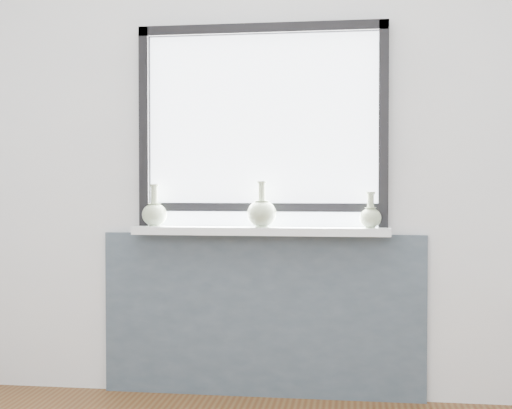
# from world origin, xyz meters

# --- Properties ---
(back_wall) EXTENTS (3.60, 0.02, 2.60)m
(back_wall) POSITION_xyz_m (0.00, 1.81, 1.30)
(back_wall) COLOR silver
(back_wall) RESTS_ON ground
(apron_panel) EXTENTS (1.70, 0.03, 0.86)m
(apron_panel) POSITION_xyz_m (0.00, 1.78, 0.43)
(apron_panel) COLOR #44505E
(apron_panel) RESTS_ON ground
(windowsill) EXTENTS (1.32, 0.18, 0.04)m
(windowsill) POSITION_xyz_m (0.00, 1.71, 0.88)
(windowsill) COLOR white
(windowsill) RESTS_ON apron_panel
(window) EXTENTS (1.30, 0.06, 1.05)m
(window) POSITION_xyz_m (0.00, 1.77, 1.44)
(window) COLOR black
(window) RESTS_ON windowsill
(vase_a) EXTENTS (0.13, 0.13, 0.22)m
(vase_a) POSITION_xyz_m (-0.56, 1.71, 0.97)
(vase_a) COLOR #AEC19A
(vase_a) RESTS_ON windowsill
(vase_b) EXTENTS (0.15, 0.15, 0.24)m
(vase_b) POSITION_xyz_m (0.01, 1.69, 0.98)
(vase_b) COLOR #AEC19A
(vase_b) RESTS_ON windowsill
(vase_c) EXTENTS (0.11, 0.11, 0.18)m
(vase_c) POSITION_xyz_m (0.56, 1.70, 0.96)
(vase_c) COLOR #AEC19A
(vase_c) RESTS_ON windowsill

